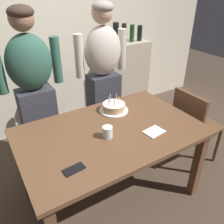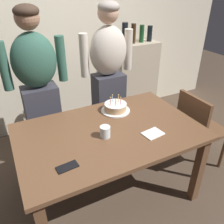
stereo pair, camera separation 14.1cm
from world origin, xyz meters
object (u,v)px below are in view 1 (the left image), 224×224
Objects in this scene: water_glass_near at (107,132)px; person_man_bearded at (35,94)px; napkin_stack at (154,132)px; birthday_cake at (114,107)px; person_woman_cardigan at (103,79)px; dining_chair at (192,123)px; cell_phone at (74,169)px.

water_glass_near is 0.88m from person_man_bearded.
birthday_cake is at bearing 101.19° from napkin_stack.
person_woman_cardigan reaches higher than water_glass_near.
water_glass_near is 1.09m from dining_chair.
dining_chair reaches higher than cell_phone.
dining_chair is (0.62, -0.79, -0.36)m from person_woman_cardigan.
person_man_bearded is at bearing 125.79° from napkin_stack.
dining_chair is (0.79, -0.31, -0.26)m from birthday_cake.
person_woman_cardigan reaches higher than napkin_stack.
person_woman_cardigan is at bearing 85.76° from napkin_stack.
dining_chair is at bearing -21.74° from birthday_cake.
napkin_stack is (0.73, 0.06, 0.00)m from cell_phone.
napkin_stack is 0.75m from dining_chair.
cell_phone is 1.02m from person_man_bearded.
person_woman_cardigan is at bearing 38.05° from dining_chair.
napkin_stack is at bearing -21.56° from water_glass_near.
birthday_cake is 1.70× the size of napkin_stack.
water_glass_near is at bearing 90.95° from dining_chair.
water_glass_near is at bearing 112.03° from person_man_bearded.
cell_phone is 0.90× the size of napkin_stack.
person_man_bearded reaches higher than water_glass_near.
person_woman_cardigan is at bearing 46.11° from cell_phone.
person_man_bearded is at bearing 82.03° from cell_phone.
cell_phone is at bearing -140.34° from birthday_cake.
birthday_cake is 0.42m from water_glass_near.
cell_phone is at bearing 51.53° from person_woman_cardigan.
napkin_stack is at bearing -78.81° from birthday_cake.
cell_phone is 1.30m from person_woman_cardigan.
water_glass_near is 0.58× the size of napkin_stack.
person_woman_cardigan reaches higher than birthday_cake.
person_woman_cardigan is at bearing -180.00° from person_man_bearded.
person_woman_cardigan is (0.76, 0.00, 0.00)m from person_man_bearded.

